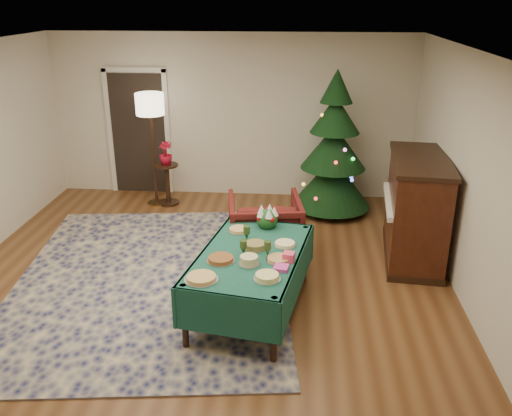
# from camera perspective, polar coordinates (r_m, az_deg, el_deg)

# --- Properties ---
(room_shell) EXTENTS (7.00, 7.00, 7.00)m
(room_shell) POSITION_cam_1_polar(r_m,az_deg,el_deg) (5.79, -6.79, 2.27)
(room_shell) COLOR #593319
(room_shell) RESTS_ON ground
(doorway) EXTENTS (1.08, 0.04, 2.16)m
(doorway) POSITION_cam_1_polar(r_m,az_deg,el_deg) (9.49, -12.27, 8.01)
(doorway) COLOR black
(doorway) RESTS_ON ground
(rug) EXTENTS (3.67, 4.54, 0.02)m
(rug) POSITION_cam_1_polar(r_m,az_deg,el_deg) (6.80, -10.98, -7.30)
(rug) COLOR #13184A
(rug) RESTS_ON ground
(buffet_table) EXTENTS (1.36, 1.97, 0.71)m
(buffet_table) POSITION_cam_1_polar(r_m,az_deg,el_deg) (5.80, -0.54, -5.98)
(buffet_table) COLOR black
(buffet_table) RESTS_ON ground
(platter_0) EXTENTS (0.33, 0.33, 0.04)m
(platter_0) POSITION_cam_1_polar(r_m,az_deg,el_deg) (5.24, -5.78, -7.35)
(platter_0) COLOR silver
(platter_0) RESTS_ON buffet_table
(platter_1) EXTENTS (0.27, 0.27, 0.06)m
(platter_1) POSITION_cam_1_polar(r_m,az_deg,el_deg) (5.22, 1.17, -7.27)
(platter_1) COLOR silver
(platter_1) RESTS_ON buffet_table
(platter_2) EXTENTS (0.30, 0.30, 0.05)m
(platter_2) POSITION_cam_1_polar(r_m,az_deg,el_deg) (5.57, -3.74, -5.40)
(platter_2) COLOR silver
(platter_2) RESTS_ON buffet_table
(platter_3) EXTENTS (0.21, 0.21, 0.10)m
(platter_3) POSITION_cam_1_polar(r_m,az_deg,el_deg) (5.48, -0.75, -5.55)
(platter_3) COLOR silver
(platter_3) RESTS_ON buffet_table
(platter_4) EXTENTS (0.27, 0.27, 0.04)m
(platter_4) POSITION_cam_1_polar(r_m,az_deg,el_deg) (5.57, 2.41, -5.40)
(platter_4) COLOR silver
(platter_4) RESTS_ON buffet_table
(platter_5) EXTENTS (0.26, 0.26, 0.07)m
(platter_5) POSITION_cam_1_polar(r_m,az_deg,el_deg) (5.82, -0.09, -4.00)
(platter_5) COLOR silver
(platter_5) RESTS_ON buffet_table
(platter_6) EXTENTS (0.25, 0.25, 0.04)m
(platter_6) POSITION_cam_1_polar(r_m,az_deg,el_deg) (5.90, 3.06, -3.80)
(platter_6) COLOR silver
(platter_6) RESTS_ON buffet_table
(platter_7) EXTENTS (0.25, 0.25, 0.04)m
(platter_7) POSITION_cam_1_polar(r_m,az_deg,el_deg) (6.24, -1.84, -2.30)
(platter_7) COLOR silver
(platter_7) RESTS_ON buffet_table
(goblet_0) EXTENTS (0.08, 0.08, 0.16)m
(goblet_0) POSITION_cam_1_polar(r_m,az_deg,el_deg) (6.00, -0.99, -2.59)
(goblet_0) COLOR #2D471E
(goblet_0) RESTS_ON buffet_table
(goblet_1) EXTENTS (0.08, 0.08, 0.16)m
(goblet_1) POSITION_cam_1_polar(r_m,az_deg,el_deg) (5.64, 1.23, -4.26)
(goblet_1) COLOR #2D471E
(goblet_1) RESTS_ON buffet_table
(goblet_2) EXTENTS (0.08, 0.08, 0.16)m
(goblet_2) POSITION_cam_1_polar(r_m,az_deg,el_deg) (5.66, -1.33, -4.14)
(goblet_2) COLOR #2D471E
(goblet_2) RESTS_ON buffet_table
(napkin_stack) EXTENTS (0.16, 0.16, 0.04)m
(napkin_stack) POSITION_cam_1_polar(r_m,az_deg,el_deg) (5.40, 2.66, -6.31)
(napkin_stack) COLOR #DB3DA5
(napkin_stack) RESTS_ON buffet_table
(gift_box) EXTENTS (0.13, 0.13, 0.09)m
(gift_box) POSITION_cam_1_polar(r_m,az_deg,el_deg) (5.56, 3.46, -5.16)
(gift_box) COLOR #F9456B
(gift_box) RESTS_ON buffet_table
(centerpiece) EXTENTS (0.25, 0.26, 0.29)m
(centerpiece) POSITION_cam_1_polar(r_m,az_deg,el_deg) (6.31, 1.17, -0.98)
(centerpiece) COLOR #1E4C1E
(centerpiece) RESTS_ON buffet_table
(armchair) EXTENTS (1.02, 0.98, 0.94)m
(armchair) POSITION_cam_1_polar(r_m,az_deg,el_deg) (7.00, 0.92, -1.82)
(armchair) COLOR #4E1210
(armchair) RESTS_ON ground
(floor_lamp) EXTENTS (0.44, 0.44, 1.83)m
(floor_lamp) POSITION_cam_1_polar(r_m,az_deg,el_deg) (8.71, -11.07, 9.98)
(floor_lamp) COLOR #A57F3F
(floor_lamp) RESTS_ON ground
(side_table) EXTENTS (0.38, 0.38, 0.68)m
(side_table) POSITION_cam_1_polar(r_m,az_deg,el_deg) (9.01, -9.28, 2.43)
(side_table) COLOR black
(side_table) RESTS_ON ground
(potted_plant) EXTENTS (0.21, 0.38, 0.21)m
(potted_plant) POSITION_cam_1_polar(r_m,az_deg,el_deg) (8.87, -9.46, 5.20)
(potted_plant) COLOR #A40B22
(potted_plant) RESTS_ON side_table
(christmas_tree) EXTENTS (1.49, 1.49, 2.24)m
(christmas_tree) POSITION_cam_1_polar(r_m,az_deg,el_deg) (8.47, 8.16, 6.04)
(christmas_tree) COLOR black
(christmas_tree) RESTS_ON ground
(piano) EXTENTS (0.88, 1.63, 1.36)m
(piano) POSITION_cam_1_polar(r_m,az_deg,el_deg) (7.26, 16.46, -0.19)
(piano) COLOR black
(piano) RESTS_ON ground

